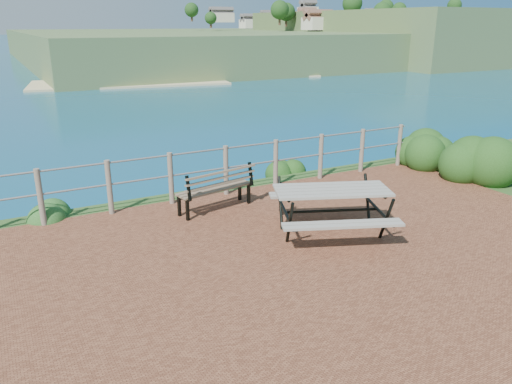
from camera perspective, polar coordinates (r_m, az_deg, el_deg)
ground at (r=7.45m, az=7.62°, el=-7.78°), size 10.00×7.00×0.12m
safety_railing at (r=9.96m, az=-3.46°, el=2.79°), size 9.40×0.10×1.00m
distant_bay at (r=273.17m, az=12.87°, el=17.31°), size 290.00×232.36×24.00m
picnic_table at (r=8.17m, az=8.59°, el=-1.63°), size 1.97×1.49×0.77m
park_bench at (r=9.13m, az=-4.76°, el=1.12°), size 1.52×0.65×0.83m
shrub_right_front at (r=12.25m, az=23.60°, el=1.48°), size 1.26×1.26×1.79m
shrub_right_edge at (r=12.91m, az=17.91°, el=2.99°), size 1.10×1.10×1.57m
shrub_lip_west at (r=9.75m, az=-21.93°, el=-2.51°), size 0.70×0.70×0.41m
shrub_lip_east at (r=11.77m, az=3.26°, el=2.40°), size 0.83×0.83×0.59m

